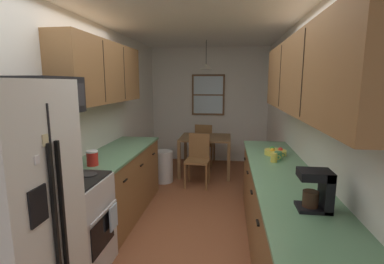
% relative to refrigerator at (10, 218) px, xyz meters
% --- Properties ---
extents(ground_plane, '(12.00, 12.00, 0.00)m').
position_rel_refrigerator_xyz_m(ground_plane, '(0.97, 2.21, -0.90)').
color(ground_plane, brown).
extents(wall_left, '(0.10, 9.00, 2.55)m').
position_rel_refrigerator_xyz_m(wall_left, '(-0.38, 2.21, 0.37)').
color(wall_left, white).
rests_on(wall_left, ground).
extents(wall_right, '(0.10, 9.00, 2.55)m').
position_rel_refrigerator_xyz_m(wall_right, '(2.32, 2.21, 0.37)').
color(wall_right, white).
rests_on(wall_right, ground).
extents(wall_back, '(4.40, 0.10, 2.55)m').
position_rel_refrigerator_xyz_m(wall_back, '(0.97, 4.86, 0.37)').
color(wall_back, white).
rests_on(wall_back, ground).
extents(ceiling_slab, '(4.40, 9.00, 0.08)m').
position_rel_refrigerator_xyz_m(ceiling_slab, '(0.97, 2.21, 1.69)').
color(ceiling_slab, white).
extents(refrigerator, '(0.69, 0.73, 1.80)m').
position_rel_refrigerator_xyz_m(refrigerator, '(0.00, 0.00, 0.00)').
color(refrigerator, white).
rests_on(refrigerator, ground).
extents(stove_range, '(0.66, 0.64, 1.10)m').
position_rel_refrigerator_xyz_m(stove_range, '(-0.03, 0.71, -0.43)').
color(stove_range, silver).
rests_on(stove_range, ground).
extents(microwave_over_range, '(0.39, 0.60, 0.32)m').
position_rel_refrigerator_xyz_m(microwave_over_range, '(-0.14, 0.71, 0.77)').
color(microwave_over_range, black).
extents(counter_left, '(0.64, 1.83, 0.90)m').
position_rel_refrigerator_xyz_m(counter_left, '(-0.03, 1.94, -0.45)').
color(counter_left, olive).
rests_on(counter_left, ground).
extents(upper_cabinets_left, '(0.33, 1.91, 0.75)m').
position_rel_refrigerator_xyz_m(upper_cabinets_left, '(-0.17, 1.89, 1.00)').
color(upper_cabinets_left, olive).
extents(counter_right, '(0.64, 3.18, 0.90)m').
position_rel_refrigerator_xyz_m(counter_right, '(1.97, 1.18, -0.45)').
color(counter_right, olive).
rests_on(counter_right, ground).
extents(upper_cabinets_right, '(0.33, 2.86, 0.70)m').
position_rel_refrigerator_xyz_m(upper_cabinets_right, '(2.11, 1.13, 0.95)').
color(upper_cabinets_right, olive).
extents(dining_table, '(0.97, 0.83, 0.74)m').
position_rel_refrigerator_xyz_m(dining_table, '(0.97, 3.82, -0.27)').
color(dining_table, brown).
rests_on(dining_table, ground).
extents(dining_chair_near, '(0.42, 0.42, 0.90)m').
position_rel_refrigerator_xyz_m(dining_chair_near, '(0.90, 3.19, -0.40)').
color(dining_chair_near, olive).
rests_on(dining_chair_near, ground).
extents(dining_chair_far, '(0.44, 0.44, 0.90)m').
position_rel_refrigerator_xyz_m(dining_chair_far, '(0.90, 4.44, -0.40)').
color(dining_chair_far, olive).
rests_on(dining_chair_far, ground).
extents(pendant_light, '(0.24, 0.24, 0.53)m').
position_rel_refrigerator_xyz_m(pendant_light, '(0.97, 3.82, 1.17)').
color(pendant_light, black).
extents(back_window, '(0.73, 0.05, 0.90)m').
position_rel_refrigerator_xyz_m(back_window, '(0.95, 4.79, 0.61)').
color(back_window, brown).
extents(trash_bin, '(0.33, 0.33, 0.57)m').
position_rel_refrigerator_xyz_m(trash_bin, '(0.27, 3.25, -0.62)').
color(trash_bin, silver).
rests_on(trash_bin, ground).
extents(storage_canister, '(0.12, 0.12, 0.16)m').
position_rel_refrigerator_xyz_m(storage_canister, '(-0.03, 1.22, 0.08)').
color(storage_canister, red).
rests_on(storage_canister, counter_left).
extents(dish_towel, '(0.02, 0.16, 0.24)m').
position_rel_refrigerator_xyz_m(dish_towel, '(0.33, 0.87, -0.40)').
color(dish_towel, silver).
extents(coffee_maker, '(0.22, 0.18, 0.29)m').
position_rel_refrigerator_xyz_m(coffee_maker, '(2.04, 0.40, 0.15)').
color(coffee_maker, black).
rests_on(coffee_maker, counter_right).
extents(mug_by_coffeemaker, '(0.12, 0.09, 0.09)m').
position_rel_refrigerator_xyz_m(mug_by_coffeemaker, '(1.99, 1.72, 0.04)').
color(mug_by_coffeemaker, '#3F7F4C').
rests_on(mug_by_coffeemaker, counter_right).
extents(mug_spare, '(0.11, 0.07, 0.10)m').
position_rel_refrigerator_xyz_m(mug_spare, '(1.93, 1.60, 0.05)').
color(mug_spare, '#E5CC4C').
rests_on(mug_spare, counter_right).
extents(fruit_bowl, '(0.27, 0.27, 0.09)m').
position_rel_refrigerator_xyz_m(fruit_bowl, '(2.00, 1.95, 0.03)').
color(fruit_bowl, '#E5D14C').
rests_on(fruit_bowl, counter_right).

